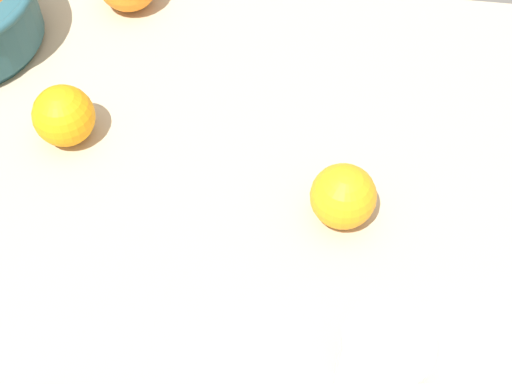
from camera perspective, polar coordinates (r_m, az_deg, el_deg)
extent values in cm
cube|color=tan|center=(78.73, -2.98, -4.69)|extent=(141.27, 86.91, 3.00)
cylinder|color=white|center=(66.06, 9.73, -13.49)|extent=(7.64, 7.64, 10.92)
cylinder|color=gold|center=(67.33, 9.56, -13.94)|extent=(6.72, 6.72, 8.13)
sphere|color=orange|center=(77.00, 6.85, -0.34)|extent=(7.09, 7.09, 7.09)
sphere|color=orange|center=(86.31, -14.85, 5.80)|extent=(7.17, 7.17, 7.17)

